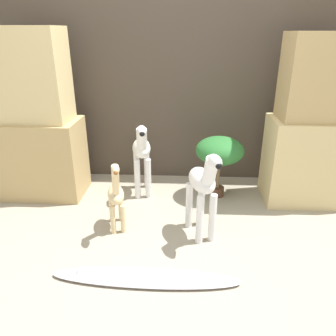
{
  "coord_description": "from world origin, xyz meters",
  "views": [
    {
      "loc": [
        0.11,
        -1.94,
        1.49
      ],
      "look_at": [
        -0.03,
        0.61,
        0.41
      ],
      "focal_mm": 35.0,
      "sensor_mm": 36.0,
      "label": 1
    }
  ],
  "objects": [
    {
      "name": "potted_palm_front",
      "position": [
        0.43,
        0.91,
        0.45
      ],
      "size": [
        0.45,
        0.45,
        0.59
      ],
      "color": "#513323",
      "rests_on": "ground_plane"
    },
    {
      "name": "rock_pillar_right",
      "position": [
        1.24,
        0.89,
        0.68
      ],
      "size": [
        0.75,
        0.47,
        1.48
      ],
      "color": "#DBC184",
      "rests_on": "ground_plane"
    },
    {
      "name": "surfboard",
      "position": [
        -0.13,
        -0.29,
        0.02
      ],
      "size": [
        1.22,
        0.21,
        0.09
      ],
      "color": "silver",
      "rests_on": "ground_plane"
    },
    {
      "name": "zebra_right",
      "position": [
        0.25,
        0.24,
        0.42
      ],
      "size": [
        0.27,
        0.46,
        0.73
      ],
      "color": "white",
      "rests_on": "ground_plane"
    },
    {
      "name": "giraffe_figurine",
      "position": [
        -0.42,
        0.3,
        0.3
      ],
      "size": [
        0.19,
        0.4,
        0.62
      ],
      "color": "beige",
      "rests_on": "ground_plane"
    },
    {
      "name": "rock_pillar_left",
      "position": [
        -1.24,
        0.89,
        0.69
      ],
      "size": [
        0.75,
        0.47,
        1.52
      ],
      "color": "tan",
      "rests_on": "ground_plane"
    },
    {
      "name": "ground_plane",
      "position": [
        0.0,
        0.0,
        0.0
      ],
      "size": [
        14.0,
        14.0,
        0.0
      ],
      "primitive_type": "plane",
      "color": "#9E937F"
    },
    {
      "name": "zebra_left",
      "position": [
        -0.29,
        0.92,
        0.42
      ],
      "size": [
        0.22,
        0.46,
        0.73
      ],
      "color": "white",
      "rests_on": "ground_plane"
    },
    {
      "name": "wall_back",
      "position": [
        0.0,
        1.4,
        1.1
      ],
      "size": [
        6.4,
        0.08,
        2.2
      ],
      "color": "#473D33",
      "rests_on": "ground_plane"
    }
  ]
}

